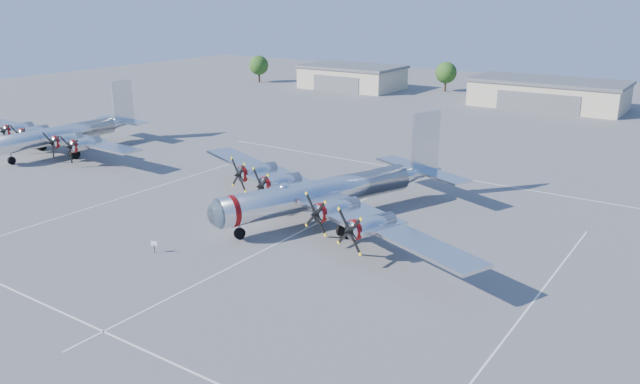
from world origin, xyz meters
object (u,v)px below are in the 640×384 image
Objects in this scene: hangar_center at (548,93)px; tree_west at (446,73)px; tree_far_west at (259,65)px; info_placard at (154,245)px; main_bomber_b29 at (330,218)px; hangar_west at (352,77)px; bomber_west at (67,152)px.

hangar_center is 4.31× the size of tree_west.
info_placard is at bearing -54.91° from tree_far_west.
tree_far_west and tree_west have the same top height.
hangar_center is 26.30m from tree_west.
hangar_center reaches higher than main_bomber_b29.
main_bomber_b29 is at bearing -46.30° from tree_far_west.
hangar_west is 45.00m from hangar_center.
hangar_center is 88.22m from bomber_west.
tree_west is 6.18× the size of info_placard.
tree_far_west is 0.16× the size of main_bomber_b29.
hangar_center reaches higher than bomber_west.
main_bomber_b29 is at bearing 44.96° from info_placard.
hangar_west is 3.40× the size of tree_west.
hangar_center is 93.48m from info_placard.
tree_west is 0.16× the size of main_bomber_b29.
tree_far_west is at bearing -176.76° from hangar_center.
tree_far_west is at bearing 105.63° from info_placard.
hangar_west reaches higher than bomber_west.
hangar_center is 0.84× the size of bomber_west.
tree_far_west is at bearing 155.58° from main_bomber_b29.
hangar_center is at bearing -17.82° from tree_west.
hangar_center is (45.00, -0.00, -0.00)m from hangar_west.
hangar_west is 21.61m from tree_west.
main_bomber_b29 is 45.31m from bomber_west.
tree_far_west is 46.57m from tree_west.
hangar_west reaches higher than info_placard.
tree_far_west reaches higher than main_bomber_b29.
bomber_west is at bearing -103.46° from tree_west.
hangar_center is at bearing -0.00° from hangar_west.
hangar_center is at bearing 66.04° from info_placard.
tree_far_west reaches higher than hangar_west.
info_placard is at bearing -80.10° from tree_west.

